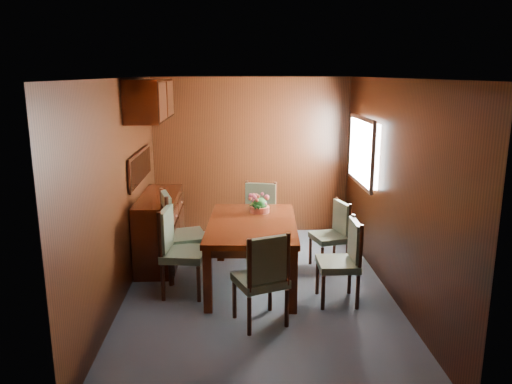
{
  "coord_description": "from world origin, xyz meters",
  "views": [
    {
      "loc": [
        -0.25,
        -5.34,
        2.45
      ],
      "look_at": [
        0.0,
        0.52,
        1.05
      ],
      "focal_mm": 35.0,
      "sensor_mm": 36.0,
      "label": 1
    }
  ],
  "objects_px": {
    "chair_right_near": "(345,257)",
    "chair_head": "(263,275)",
    "chair_left_near": "(177,246)",
    "sideboard": "(160,229)",
    "flower_centerpiece": "(260,202)",
    "dining_table": "(252,231)"
  },
  "relations": [
    {
      "from": "chair_right_near",
      "to": "chair_head",
      "type": "bearing_deg",
      "value": 119.48
    },
    {
      "from": "chair_left_near",
      "to": "sideboard",
      "type": "bearing_deg",
      "value": -155.13
    },
    {
      "from": "sideboard",
      "to": "chair_right_near",
      "type": "height_order",
      "value": "chair_right_near"
    },
    {
      "from": "chair_left_near",
      "to": "flower_centerpiece",
      "type": "bearing_deg",
      "value": 130.71
    },
    {
      "from": "chair_head",
      "to": "dining_table",
      "type": "bearing_deg",
      "value": 72.3
    },
    {
      "from": "sideboard",
      "to": "chair_right_near",
      "type": "relative_size",
      "value": 1.49
    },
    {
      "from": "dining_table",
      "to": "flower_centerpiece",
      "type": "height_order",
      "value": "flower_centerpiece"
    },
    {
      "from": "dining_table",
      "to": "chair_left_near",
      "type": "xyz_separation_m",
      "value": [
        -0.85,
        -0.24,
        -0.09
      ]
    },
    {
      "from": "chair_left_near",
      "to": "flower_centerpiece",
      "type": "xyz_separation_m",
      "value": [
        0.96,
        0.65,
        0.32
      ]
    },
    {
      "from": "sideboard",
      "to": "chair_head",
      "type": "distance_m",
      "value": 2.22
    },
    {
      "from": "flower_centerpiece",
      "to": "dining_table",
      "type": "bearing_deg",
      "value": -104.47
    },
    {
      "from": "sideboard",
      "to": "chair_head",
      "type": "height_order",
      "value": "chair_head"
    },
    {
      "from": "dining_table",
      "to": "chair_head",
      "type": "xyz_separation_m",
      "value": [
        0.07,
        -1.04,
        -0.11
      ]
    },
    {
      "from": "dining_table",
      "to": "chair_head",
      "type": "relative_size",
      "value": 1.73
    },
    {
      "from": "dining_table",
      "to": "chair_head",
      "type": "distance_m",
      "value": 1.04
    },
    {
      "from": "sideboard",
      "to": "flower_centerpiece",
      "type": "height_order",
      "value": "flower_centerpiece"
    },
    {
      "from": "dining_table",
      "to": "chair_right_near",
      "type": "height_order",
      "value": "chair_right_near"
    },
    {
      "from": "chair_left_near",
      "to": "flower_centerpiece",
      "type": "height_order",
      "value": "flower_centerpiece"
    },
    {
      "from": "chair_head",
      "to": "chair_right_near",
      "type": "bearing_deg",
      "value": 7.51
    },
    {
      "from": "sideboard",
      "to": "chair_head",
      "type": "xyz_separation_m",
      "value": [
        1.27,
        -1.82,
        0.09
      ]
    },
    {
      "from": "chair_right_near",
      "to": "sideboard",
      "type": "bearing_deg",
      "value": 59.16
    },
    {
      "from": "dining_table",
      "to": "chair_right_near",
      "type": "relative_size",
      "value": 1.8
    }
  ]
}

